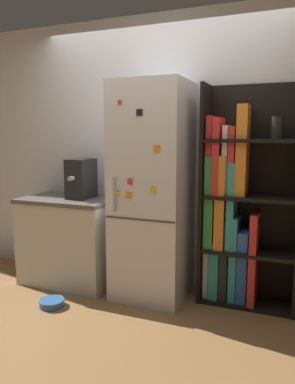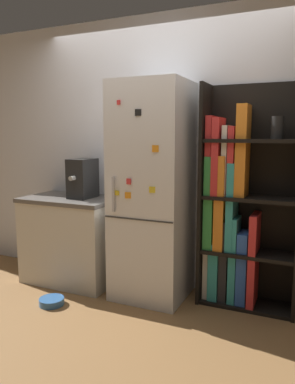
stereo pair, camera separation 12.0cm
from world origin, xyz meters
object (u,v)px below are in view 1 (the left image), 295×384
object	(u,v)px
espresso_machine	(81,179)
pet_bowl	(52,302)
refrigerator	(152,192)
bookshelf	(238,209)

from	to	relation	value
espresso_machine	pet_bowl	xyz separation A→B (m)	(0.04, -0.59, -1.03)
refrigerator	espresso_machine	size ratio (longest dim) A/B	5.04
refrigerator	bookshelf	distance (m)	0.77
bookshelf	pet_bowl	distance (m)	1.82
refrigerator	bookshelf	xyz separation A→B (m)	(0.74, 0.15, -0.13)
refrigerator	espresso_machine	bearing A→B (deg)	177.74
refrigerator	bookshelf	size ratio (longest dim) A/B	1.02
refrigerator	pet_bowl	world-z (taller)	refrigerator
refrigerator	pet_bowl	xyz separation A→B (m)	(-0.72, -0.56, -0.94)
bookshelf	espresso_machine	world-z (taller)	bookshelf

